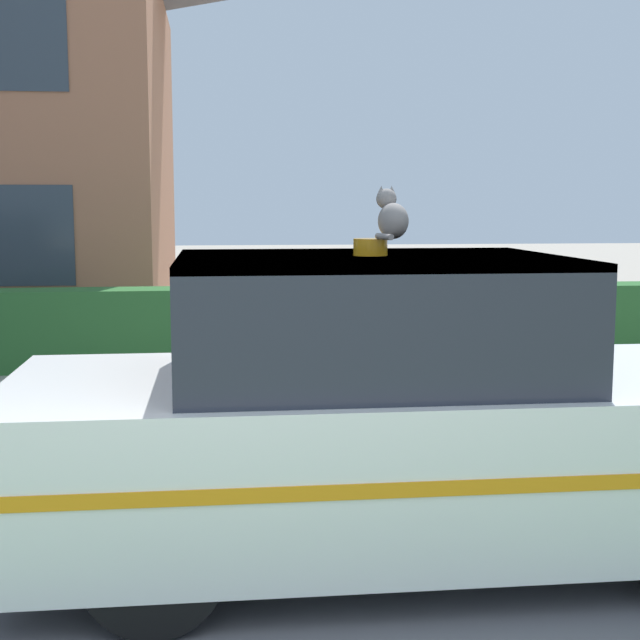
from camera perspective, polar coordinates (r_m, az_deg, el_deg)
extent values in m
cube|color=#5B5B60|center=(6.11, -4.89, -10.71)|extent=(28.00, 5.38, 0.01)
cube|color=#2D662D|center=(10.58, -1.06, -0.39)|extent=(11.25, 0.59, 0.94)
cylinder|color=black|center=(6.00, 16.64, -8.13)|extent=(0.64, 0.20, 0.63)
cylinder|color=black|center=(4.14, -10.60, -15.09)|extent=(0.64, 0.20, 0.63)
cylinder|color=black|center=(5.54, -9.50, -9.20)|extent=(0.64, 0.20, 0.63)
cube|color=white|center=(4.85, 5.77, -8.26)|extent=(4.23, 1.70, 0.82)
cube|color=#232833|center=(4.66, 3.21, 0.27)|extent=(1.99, 1.53, 0.63)
cube|color=white|center=(4.64, 3.24, 3.89)|extent=(1.99, 1.53, 0.04)
cube|color=orange|center=(4.04, 8.37, -10.61)|extent=(4.02, 0.02, 0.07)
cube|color=orange|center=(5.64, 3.95, -5.35)|extent=(4.02, 0.02, 0.07)
cylinder|color=orange|center=(4.63, 3.24, 4.68)|extent=(0.18, 0.18, 0.09)
ellipsoid|color=gray|center=(4.58, 4.70, 6.34)|extent=(0.19, 0.24, 0.18)
ellipsoid|color=white|center=(4.65, 4.31, 6.19)|extent=(0.09, 0.08, 0.10)
sphere|color=gray|center=(4.66, 4.27, 7.74)|extent=(0.11, 0.11, 0.11)
cone|color=gray|center=(4.67, 4.61, 8.29)|extent=(0.04, 0.04, 0.04)
cone|color=gray|center=(4.65, 3.94, 8.30)|extent=(0.04, 0.04, 0.04)
cylinder|color=gray|center=(4.48, 4.14, 5.35)|extent=(0.07, 0.18, 0.03)
cube|color=#333D47|center=(12.13, -18.73, 5.13)|extent=(1.40, 0.02, 1.30)
cube|color=#333D47|center=(12.30, -19.23, 16.69)|extent=(1.40, 0.02, 1.30)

